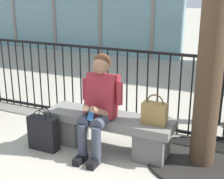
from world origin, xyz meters
The scene contains 6 objects.
ground_plane centered at (0.00, 0.00, 0.00)m, with size 60.00×60.00×0.00m, color #A8A091.
stone_bench centered at (0.00, 0.00, 0.27)m, with size 1.60×0.44×0.45m.
seated_person_with_phone centered at (-0.07, -0.13, 0.65)m, with size 0.52×0.66×1.21m.
handbag_on_bench centered at (0.58, -0.01, 0.58)m, with size 0.28×0.14×0.35m.
shopping_bag centered at (-0.73, -0.35, 0.22)m, with size 0.38×0.14×0.54m.
plaza_railing centered at (0.00, 0.77, 0.57)m, with size 8.32×0.04×1.13m.
Camera 1 is at (1.54, -3.26, 1.93)m, focal length 51.25 mm.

